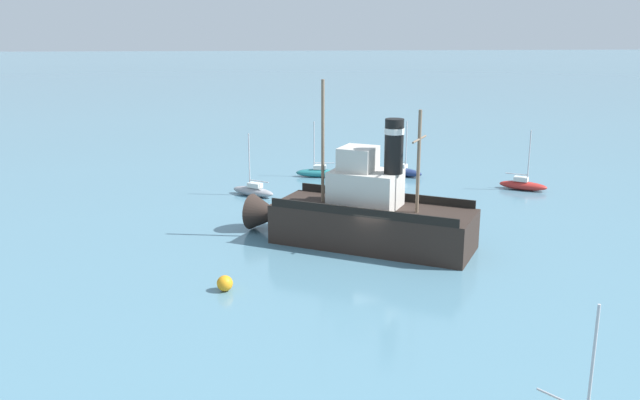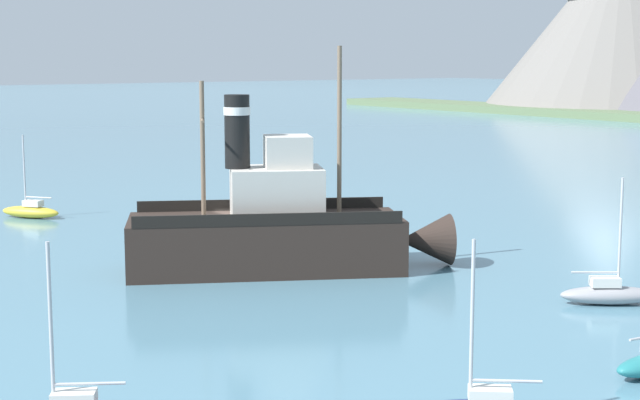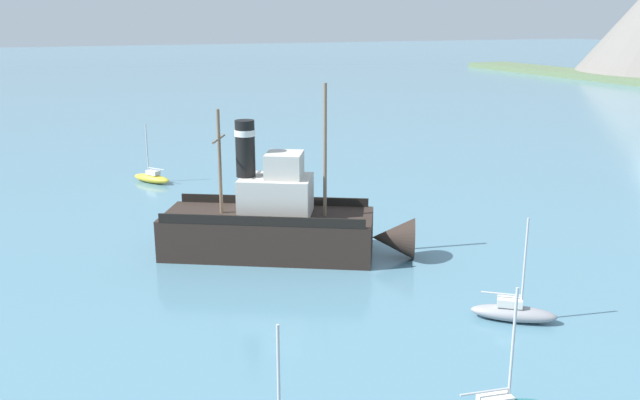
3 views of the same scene
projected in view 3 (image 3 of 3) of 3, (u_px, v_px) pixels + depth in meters
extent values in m
plane|color=teal|center=(263.00, 245.00, 40.93)|extent=(600.00, 600.00, 0.00)
cube|color=#2D231E|center=(268.00, 234.00, 39.14)|extent=(9.60, 12.64, 2.40)
cone|color=#2D231E|center=(393.00, 238.00, 38.44)|extent=(3.21, 3.23, 2.35)
cube|color=beige|center=(276.00, 196.00, 38.49)|extent=(4.55, 4.95, 2.20)
cube|color=beige|center=(284.00, 165.00, 37.97)|extent=(2.89, 2.81, 1.40)
cylinder|color=black|center=(245.00, 149.00, 37.95)|extent=(1.10, 1.10, 3.20)
cylinder|color=silver|center=(245.00, 133.00, 37.71)|extent=(1.16, 1.16, 0.35)
cylinder|color=#75604C|center=(325.00, 151.00, 37.52)|extent=(0.20, 0.20, 7.50)
cylinder|color=#75604C|center=(220.00, 162.00, 38.30)|extent=(0.20, 0.20, 6.00)
cylinder|color=#75604C|center=(219.00, 139.00, 37.96)|extent=(2.34, 1.35, 0.12)
cube|color=black|center=(274.00, 200.00, 40.83)|extent=(5.55, 10.07, 0.50)
cube|color=black|center=(261.00, 221.00, 36.69)|extent=(5.55, 10.07, 0.50)
ellipsoid|color=gray|center=(514.00, 313.00, 30.69)|extent=(3.15, 3.70, 0.70)
cube|color=silver|center=(510.00, 302.00, 30.60)|extent=(1.17, 1.26, 0.36)
cylinder|color=#B7B7BC|center=(525.00, 263.00, 29.97)|extent=(0.10, 0.10, 4.20)
cylinder|color=#B7B7BC|center=(501.00, 294.00, 30.59)|extent=(1.14, 1.49, 0.08)
ellipsoid|color=gold|center=(152.00, 178.00, 56.20)|extent=(3.74, 3.10, 0.70)
cube|color=silver|center=(153.00, 173.00, 55.96)|extent=(1.27, 1.16, 0.36)
cylinder|color=#B7B7BC|center=(147.00, 149.00, 55.71)|extent=(0.10, 0.10, 4.20)
cylinder|color=#B7B7BC|center=(156.00, 169.00, 55.66)|extent=(1.51, 1.11, 0.08)
cylinder|color=#B7B7BC|center=(279.00, 390.00, 19.79)|extent=(0.10, 0.10, 4.20)
cube|color=silver|center=(495.00, 400.00, 22.80)|extent=(0.80, 1.18, 0.36)
cylinder|color=#B7B7BC|center=(513.00, 347.00, 22.41)|extent=(0.10, 0.10, 4.20)
cylinder|color=#B7B7BC|center=(485.00, 392.00, 22.61)|extent=(0.35, 1.79, 0.08)
sphere|color=orange|center=(353.00, 204.00, 48.39)|extent=(0.82, 0.82, 0.82)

